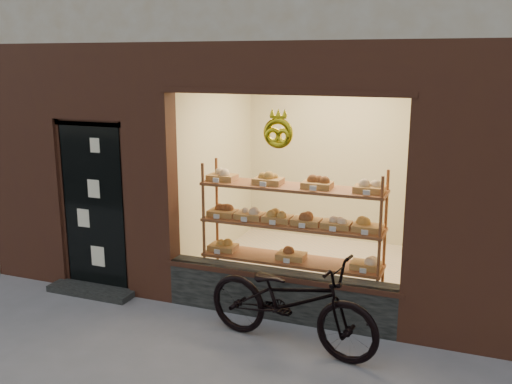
% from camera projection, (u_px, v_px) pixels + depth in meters
% --- Properties ---
extents(display_shelf, '(2.20, 0.45, 1.70)m').
position_uv_depth(display_shelf, '(292.00, 234.00, 6.80)').
color(display_shelf, brown).
rests_on(display_shelf, ground).
extents(bicycle, '(2.01, 0.99, 1.01)m').
position_uv_depth(bicycle, '(291.00, 301.00, 5.83)').
color(bicycle, black).
rests_on(bicycle, ground).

